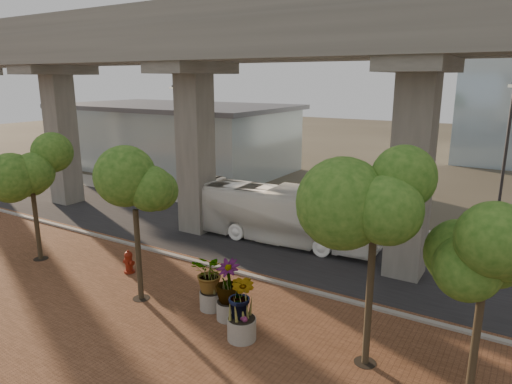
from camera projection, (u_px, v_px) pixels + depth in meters
The scene contains 18 objects.
ground at pixel (269, 262), 22.37m from camera, with size 160.00×160.00×0.00m, color #393329.
brick_plaza at pixel (153, 338), 15.75m from camera, with size 70.00×13.00×0.06m, color brown.
asphalt_road at pixel (288, 249), 24.02m from camera, with size 90.00×8.00×0.04m, color black.
curb_strip at pixel (247, 275), 20.70m from camera, with size 70.00×0.25×0.16m, color gray.
far_sidewalk at pixel (329, 222), 28.56m from camera, with size 90.00×3.00×0.06m, color gray.
transit_viaduct at pixel (290, 109), 22.26m from camera, with size 72.00×5.60×12.40m.
station_pavilion at pixel (175, 136), 44.98m from camera, with size 23.00×13.00×6.30m.
transit_bus at pixel (280, 214), 24.91m from camera, with size 2.58×10.98×3.06m, color white.
fire_hydrant at pixel (129, 262), 20.90m from camera, with size 0.54×0.49×1.08m.
planter_front at pixel (211, 276), 17.40m from camera, with size 2.05×2.05×2.25m.
planter_right at pixel (228, 284), 16.65m from camera, with size 2.16×2.16×2.31m.
planter_left at pixel (241, 300), 15.31m from camera, with size 2.21×2.21×2.43m.
street_tree_far_west at pixel (30, 172), 21.54m from camera, with size 3.72×3.72×6.12m.
street_tree_near_west at pixel (134, 184), 17.39m from camera, with size 3.51×3.51×6.39m.
street_tree_near_east at pixel (376, 200), 13.07m from camera, with size 4.01×4.01×7.17m.
street_tree_far_east at pixel (487, 251), 11.84m from camera, with size 3.14×3.14×5.79m.
streetlamp_west at pixel (183, 134), 33.17m from camera, with size 0.41×1.20×8.25m.
streetlamp_east at pixel (505, 159), 21.94m from camera, with size 0.42×1.24×8.57m.
Camera 1 is at (10.41, -18.10, 8.76)m, focal length 32.00 mm.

